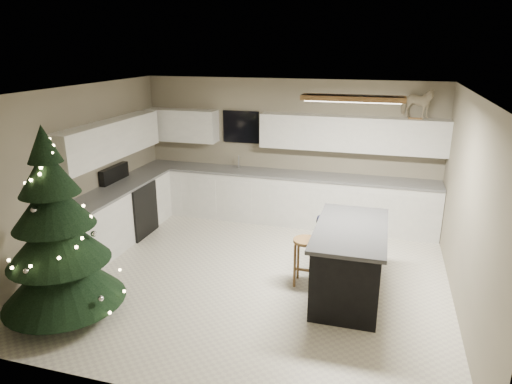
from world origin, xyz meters
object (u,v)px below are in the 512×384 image
bar_stool (306,251)px  christmas_tree (58,243)px  toddler (322,247)px  rocking_horse (417,103)px  island (349,261)px

bar_stool → christmas_tree: christmas_tree is taller
toddler → christmas_tree: bearing=-176.3°
rocking_horse → bar_stool: bearing=173.6°
christmas_tree → toddler: (2.85, 1.82, -0.50)m
toddler → rocking_horse: bearing=31.9°
bar_stool → toddler: bearing=52.7°
island → toddler: (-0.40, 0.36, -0.01)m
island → toddler: island is taller
bar_stool → rocking_horse: rocking_horse is taller
toddler → bar_stool: bearing=-156.2°
christmas_tree → rocking_horse: rocking_horse is taller
bar_stool → christmas_tree: (-2.66, -1.57, 0.47)m
rocking_horse → toddler: bearing=174.5°
toddler → rocking_horse: rocking_horse is taller
island → bar_stool: island is taller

